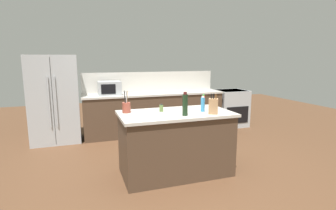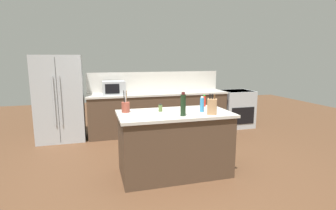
{
  "view_description": "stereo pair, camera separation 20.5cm",
  "coord_description": "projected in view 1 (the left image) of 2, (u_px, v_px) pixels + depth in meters",
  "views": [
    {
      "loc": [
        -1.31,
        -3.52,
        1.73
      ],
      "look_at": [
        0.0,
        0.35,
        0.99
      ],
      "focal_mm": 28.0,
      "sensor_mm": 36.0,
      "label": 1
    },
    {
      "loc": [
        -1.12,
        -3.58,
        1.73
      ],
      "look_at": [
        0.0,
        0.35,
        0.99
      ],
      "focal_mm": 28.0,
      "sensor_mm": 36.0,
      "label": 2
    }
  ],
  "objects": [
    {
      "name": "wine_bottle",
      "position": [
        185.0,
        105.0,
        3.59
      ],
      "size": [
        0.07,
        0.07,
        0.33
      ],
      "color": "black",
      "rests_on": "kitchen_island"
    },
    {
      "name": "microwave",
      "position": [
        109.0,
        88.0,
        5.63
      ],
      "size": [
        0.48,
        0.39,
        0.29
      ],
      "color": "#ADB2B7",
      "rests_on": "back_counter_run"
    },
    {
      "name": "wall_backsplash",
      "position": [
        151.0,
        82.0,
        6.23
      ],
      "size": [
        3.16,
        0.03,
        0.46
      ],
      "primitive_type": "cube",
      "color": "beige",
      "rests_on": "back_counter_run"
    },
    {
      "name": "range_oven",
      "position": [
        231.0,
        108.0,
        6.7
      ],
      "size": [
        0.76,
        0.65,
        0.92
      ],
      "color": "#ADB2B7",
      "rests_on": "ground_plane"
    },
    {
      "name": "back_counter_run",
      "position": [
        155.0,
        113.0,
        6.06
      ],
      "size": [
        3.2,
        0.66,
        0.94
      ],
      "color": "#4C3828",
      "rests_on": "ground_plane"
    },
    {
      "name": "refrigerator",
      "position": [
        54.0,
        99.0,
        5.36
      ],
      "size": [
        0.95,
        0.75,
        1.79
      ],
      "color": "#ADB2B7",
      "rests_on": "ground_plane"
    },
    {
      "name": "spice_jar_oregano",
      "position": [
        161.0,
        108.0,
        3.88
      ],
      "size": [
        0.06,
        0.06,
        0.11
      ],
      "color": "#567038",
      "rests_on": "kitchen_island"
    },
    {
      "name": "ground_plane",
      "position": [
        175.0,
        173.0,
        4.0
      ],
      "size": [
        14.0,
        14.0,
        0.0
      ],
      "primitive_type": "plane",
      "color": "brown"
    },
    {
      "name": "hot_sauce_bottle",
      "position": [
        203.0,
        101.0,
        4.32
      ],
      "size": [
        0.05,
        0.05,
        0.19
      ],
      "color": "red",
      "rests_on": "kitchen_island"
    },
    {
      "name": "dish_soap_bottle",
      "position": [
        203.0,
        104.0,
        3.88
      ],
      "size": [
        0.06,
        0.06,
        0.23
      ],
      "color": "#3384BC",
      "rests_on": "kitchen_island"
    },
    {
      "name": "kitchen_island",
      "position": [
        176.0,
        143.0,
        3.91
      ],
      "size": [
        1.65,
        0.88,
        0.94
      ],
      "color": "#4C3828",
      "rests_on": "ground_plane"
    },
    {
      "name": "utensil_crock",
      "position": [
        126.0,
        107.0,
        3.8
      ],
      "size": [
        0.12,
        0.12,
        0.32
      ],
      "color": "brown",
      "rests_on": "kitchen_island"
    },
    {
      "name": "knife_block",
      "position": [
        213.0,
        106.0,
        3.71
      ],
      "size": [
        0.16,
        0.15,
        0.29
      ],
      "rotation": [
        0.0,
        0.0,
        -0.51
      ],
      "color": "#A87C54",
      "rests_on": "kitchen_island"
    }
  ]
}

